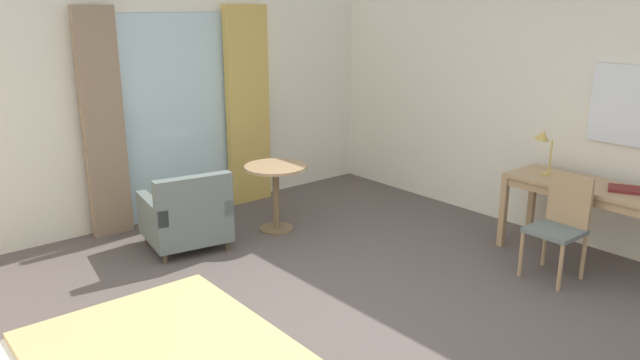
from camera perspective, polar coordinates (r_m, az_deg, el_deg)
ground at (r=4.70m, az=2.03°, el=-14.20°), size 6.55×6.91×0.10m
wall_back at (r=6.85m, az=-16.11°, el=6.63°), size 6.15×0.12×2.53m
wall_right at (r=6.57m, az=22.24°, el=5.67°), size 0.12×6.51×2.53m
balcony_glass_door at (r=6.95m, az=-13.15°, el=5.70°), size 1.28×0.02×2.23m
curtain_panel_left at (r=6.52m, az=-19.53°, el=4.89°), size 0.40×0.10×2.31m
curtain_panel_right at (r=7.28m, az=-6.74°, el=6.82°), size 0.55×0.10×2.31m
writing_desk at (r=6.07m, az=23.88°, el=-1.20°), size 0.59×1.50×0.75m
desk_chair at (r=5.71m, az=21.50°, el=-3.59°), size 0.42×0.42×0.91m
desk_lamp at (r=6.24m, az=20.14°, el=3.35°), size 0.16×0.26×0.42m
closed_book at (r=5.97m, az=26.78°, el=-0.80°), size 0.34×0.39×0.03m
armchair_by_window at (r=6.11m, az=-12.31°, el=-3.38°), size 0.85×0.85×0.79m
round_cafe_table at (r=6.40m, az=-4.14°, el=-0.27°), size 0.65×0.65×0.71m
wall_mirror at (r=6.25m, az=26.25°, el=6.29°), size 0.02×0.57×0.73m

